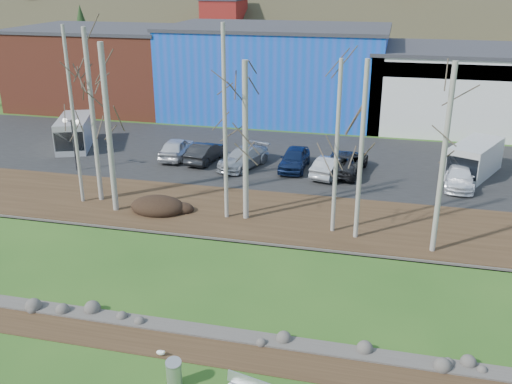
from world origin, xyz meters
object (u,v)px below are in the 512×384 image
(litter_bin, at_px, (174,374))
(van_grey, at_px, (74,133))
(car_3, at_px, (294,159))
(car_4, at_px, (331,166))
(seagull, at_px, (161,353))
(car_6, at_px, (459,177))
(car_1, at_px, (206,152))
(car_2, at_px, (243,158))
(car_5, at_px, (344,162))
(street_lamp, at_px, (72,130))
(van_white, at_px, (474,159))
(car_0, at_px, (177,148))

(litter_bin, bearing_deg, van_grey, 126.18)
(car_3, xyz_separation_m, car_4, (2.60, -0.86, -0.06))
(seagull, xyz_separation_m, car_6, (11.82, 20.39, 0.62))
(van_grey, bearing_deg, car_3, -24.67)
(seagull, relative_size, car_1, 0.09)
(car_2, bearing_deg, car_5, 22.68)
(street_lamp, distance_m, car_3, 15.13)
(car_2, relative_size, car_4, 1.14)
(car_5, height_order, van_grey, van_grey)
(car_1, distance_m, car_2, 2.99)
(van_white, bearing_deg, litter_bin, -91.17)
(car_2, bearing_deg, seagull, -64.87)
(car_1, distance_m, car_4, 9.12)
(car_4, bearing_deg, car_2, 10.69)
(car_0, distance_m, car_4, 11.48)
(van_grey, bearing_deg, car_2, -27.30)
(car_0, xyz_separation_m, car_4, (11.40, -1.34, -0.07))
(car_0, distance_m, car_5, 12.21)
(litter_bin, bearing_deg, street_lamp, 127.52)
(car_1, xyz_separation_m, car_4, (9.06, -0.98, -0.02))
(car_5, bearing_deg, seagull, 86.96)
(seagull, distance_m, car_6, 23.58)
(litter_bin, distance_m, car_2, 22.52)
(litter_bin, relative_size, van_white, 0.16)
(litter_bin, xyz_separation_m, van_grey, (-17.36, 23.73, 0.86))
(car_3, bearing_deg, car_4, -17.60)
(car_5, distance_m, van_grey, 20.81)
(litter_bin, xyz_separation_m, car_6, (10.78, 21.73, 0.33))
(car_2, distance_m, car_5, 6.96)
(car_2, bearing_deg, car_3, 25.28)
(car_4, distance_m, van_grey, 20.07)
(van_white, bearing_deg, car_6, -88.81)
(car_5, height_order, car_6, car_5)
(car_6, bearing_deg, car_2, -178.00)
(car_0, bearing_deg, car_1, 168.48)
(car_3, bearing_deg, car_1, 179.56)
(car_2, xyz_separation_m, car_6, (14.29, -0.51, -0.05))
(seagull, height_order, car_2, car_2)
(street_lamp, distance_m, car_5, 18.44)
(car_5, distance_m, van_white, 8.56)
(car_1, xyz_separation_m, car_6, (17.23, -1.06, -0.06))
(car_0, height_order, van_grey, van_grey)
(van_grey, bearing_deg, litter_bin, -75.01)
(car_0, xyz_separation_m, car_1, (2.33, -0.36, -0.05))
(car_0, relative_size, car_6, 1.00)
(car_3, height_order, car_4, car_3)
(car_4, relative_size, van_white, 0.75)
(car_3, bearing_deg, van_white, 7.93)
(car_5, bearing_deg, car_6, -179.28)
(seagull, height_order, street_lamp, street_lamp)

